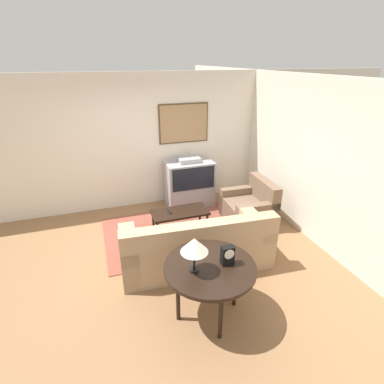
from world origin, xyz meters
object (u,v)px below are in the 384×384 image
object	(u,v)px
tv	(189,183)
coffee_table	(180,213)
console_table	(210,271)
mantel_clock	(227,255)
armchair	(250,208)
couch	(197,247)
table_lamp	(194,246)

from	to	relation	value
tv	coffee_table	size ratio (longest dim) A/B	1.04
coffee_table	console_table	world-z (taller)	console_table
console_table	mantel_clock	size ratio (longest dim) A/B	4.56
armchair	mantel_clock	size ratio (longest dim) A/B	4.13
couch	mantel_clock	world-z (taller)	mantel_clock
armchair	coffee_table	bearing A→B (deg)	-92.81
couch	console_table	xyz separation A→B (m)	(-0.18, -0.99, 0.36)
coffee_table	mantel_clock	bearing A→B (deg)	-90.86
tv	couch	size ratio (longest dim) A/B	0.46
tv	console_table	xyz separation A→B (m)	(-0.72, -3.01, 0.19)
couch	armchair	bearing A→B (deg)	-142.42
coffee_table	console_table	xyz separation A→B (m)	(-0.23, -2.04, 0.34)
console_table	coffee_table	bearing A→B (deg)	83.55
tv	mantel_clock	bearing A→B (deg)	-99.81
couch	coffee_table	world-z (taller)	couch
mantel_clock	couch	bearing A→B (deg)	90.89
tv	armchair	size ratio (longest dim) A/B	1.09
armchair	table_lamp	distance (m)	2.75
coffee_table	table_lamp	xyz separation A→B (m)	(-0.43, -2.07, 0.74)
mantel_clock	armchair	bearing A→B (deg)	54.53
couch	console_table	distance (m)	1.07
couch	coffee_table	bearing A→B (deg)	-88.64
tv	table_lamp	distance (m)	3.22
tv	table_lamp	world-z (taller)	table_lamp
coffee_table	mantel_clock	size ratio (longest dim) A/B	4.32
armchair	table_lamp	size ratio (longest dim) A/B	2.28
table_lamp	console_table	bearing A→B (deg)	6.30
armchair	table_lamp	world-z (taller)	table_lamp
table_lamp	mantel_clock	distance (m)	0.45
console_table	mantel_clock	xyz separation A→B (m)	(0.20, -0.02, 0.19)
couch	table_lamp	xyz separation A→B (m)	(-0.38, -1.01, 0.76)
coffee_table	table_lamp	world-z (taller)	table_lamp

